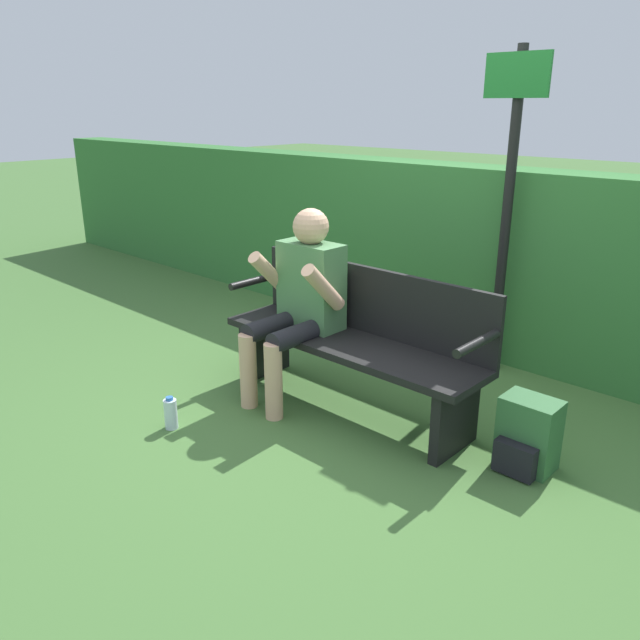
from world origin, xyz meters
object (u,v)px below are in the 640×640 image
object	(u,v)px
water_bottle	(171,414)
signpost	(508,190)
backpack	(527,436)
park_bench	(356,338)
person_seated	(300,296)

from	to	relation	value
water_bottle	signpost	size ratio (longest dim) A/B	0.09
backpack	signpost	size ratio (longest dim) A/B	0.18
park_bench	water_bottle	world-z (taller)	park_bench
person_seated	backpack	bearing A→B (deg)	6.71
person_seated	water_bottle	world-z (taller)	person_seated
backpack	water_bottle	world-z (taller)	backpack
person_seated	backpack	distance (m)	1.60
signpost	water_bottle	bearing A→B (deg)	-114.33
backpack	water_bottle	xyz separation A→B (m)	(-1.75, -1.05, -0.09)
park_bench	person_seated	world-z (taller)	person_seated
person_seated	backpack	world-z (taller)	person_seated
water_bottle	person_seated	bearing A→B (deg)	74.58
park_bench	signpost	distance (m)	1.47
park_bench	water_bottle	size ratio (longest dim) A/B	8.76
signpost	person_seated	bearing A→B (deg)	-119.82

